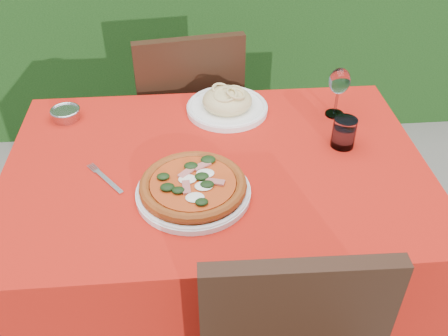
{
  "coord_description": "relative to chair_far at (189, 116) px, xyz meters",
  "views": [
    {
      "loc": [
        -0.07,
        -1.18,
        1.66
      ],
      "look_at": [
        0.02,
        -0.05,
        0.77
      ],
      "focal_mm": 40.0,
      "sensor_mm": 36.0,
      "label": 1
    }
  ],
  "objects": [
    {
      "name": "wine_glass",
      "position": [
        0.5,
        -0.38,
        0.34
      ],
      "size": [
        0.07,
        0.07,
        0.17
      ],
      "color": "silver",
      "rests_on": "dining_table"
    },
    {
      "name": "pizza_plate",
      "position": [
        0.0,
        -0.76,
        0.25
      ],
      "size": [
        0.38,
        0.38,
        0.06
      ],
      "rotation": [
        0.0,
        0.0,
        0.4
      ],
      "color": "white",
      "rests_on": "dining_table"
    },
    {
      "name": "pasta_plate",
      "position": [
        0.13,
        -0.33,
        0.25
      ],
      "size": [
        0.28,
        0.28,
        0.08
      ],
      "rotation": [
        0.0,
        0.0,
        -0.36
      ],
      "color": "white",
      "rests_on": "dining_table"
    },
    {
      "name": "fork",
      "position": [
        -0.24,
        -0.69,
        0.22
      ],
      "size": [
        0.13,
        0.16,
        0.0
      ],
      "primitive_type": "cube",
      "rotation": [
        0.0,
        0.0,
        0.65
      ],
      "color": "silver",
      "rests_on": "dining_table"
    },
    {
      "name": "ground",
      "position": [
        0.07,
        -0.62,
        -0.53
      ],
      "size": [
        60.0,
        60.0,
        0.0
      ],
      "primitive_type": "plane",
      "color": "slate",
      "rests_on": "ground"
    },
    {
      "name": "water_glass",
      "position": [
        0.47,
        -0.56,
        0.26
      ],
      "size": [
        0.07,
        0.07,
        0.1
      ],
      "color": "white",
      "rests_on": "dining_table"
    },
    {
      "name": "steel_ramekin",
      "position": [
        -0.41,
        -0.33,
        0.24
      ],
      "size": [
        0.09,
        0.09,
        0.03
      ],
      "primitive_type": "cylinder",
      "color": "#ACACB3",
      "rests_on": "dining_table"
    },
    {
      "name": "chair_far",
      "position": [
        0.0,
        0.0,
        0.0
      ],
      "size": [
        0.47,
        0.47,
        0.92
      ],
      "rotation": [
        0.0,
        0.0,
        3.29
      ],
      "color": "black",
      "rests_on": "ground"
    },
    {
      "name": "dining_table",
      "position": [
        0.07,
        -0.62,
        0.07
      ],
      "size": [
        1.26,
        0.86,
        0.75
      ],
      "color": "#452516",
      "rests_on": "ground"
    }
  ]
}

